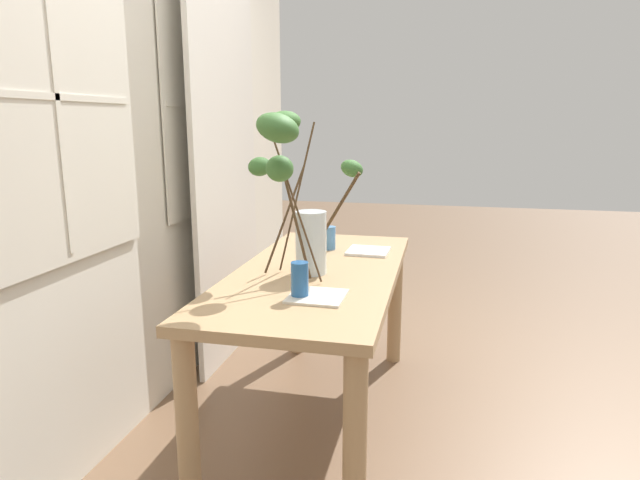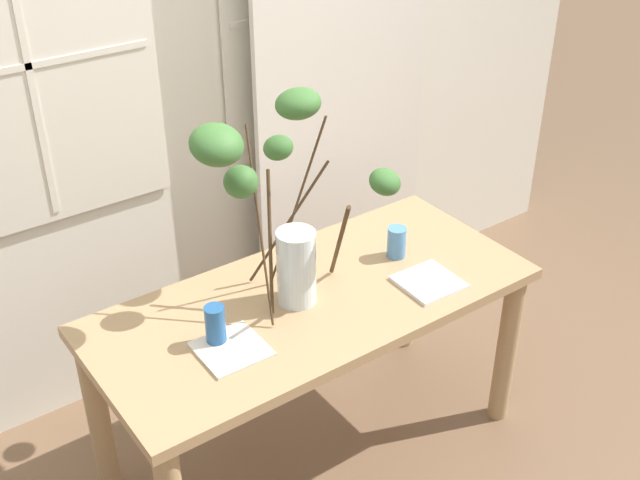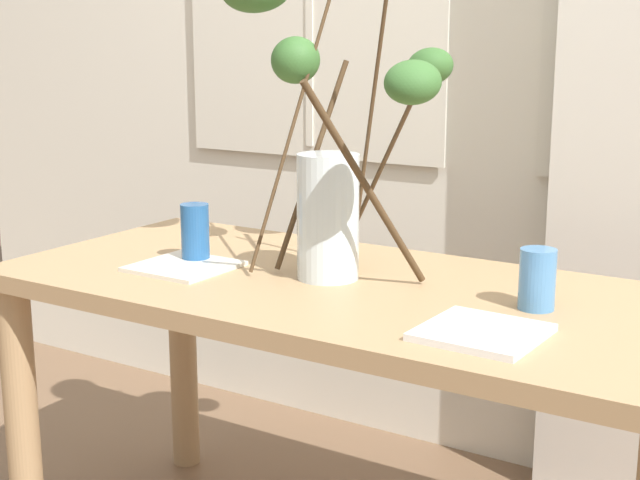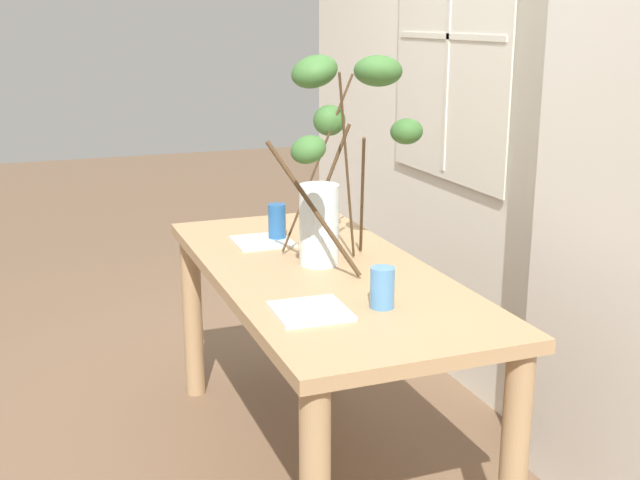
{
  "view_description": "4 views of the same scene",
  "coord_description": "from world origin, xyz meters",
  "px_view_note": "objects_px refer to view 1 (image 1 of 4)",
  "views": [
    {
      "loc": [
        -2.3,
        -0.53,
        1.38
      ],
      "look_at": [
        -0.01,
        -0.02,
        0.87
      ],
      "focal_mm": 30.55,
      "sensor_mm": 36.0,
      "label": 1
    },
    {
      "loc": [
        -1.33,
        -1.88,
        2.37
      ],
      "look_at": [
        0.02,
        -0.02,
        0.97
      ],
      "focal_mm": 45.3,
      "sensor_mm": 36.0,
      "label": 2
    },
    {
      "loc": [
        0.96,
        -1.64,
        1.26
      ],
      "look_at": [
        -0.09,
        0.03,
        0.81
      ],
      "focal_mm": 51.36,
      "sensor_mm": 36.0,
      "label": 3
    },
    {
      "loc": [
        2.41,
        -0.92,
        1.54
      ],
      "look_at": [
        0.0,
        -0.01,
        0.83
      ],
      "focal_mm": 45.47,
      "sensor_mm": 36.0,
      "label": 4
    }
  ],
  "objects_px": {
    "drinking_glass_blue_left": "(300,280)",
    "plate_square_right": "(368,251)",
    "drinking_glass_blue_right": "(329,238)",
    "dining_table": "(317,296)",
    "vase_with_branches": "(297,189)",
    "plate_square_left": "(317,296)"
  },
  "relations": [
    {
      "from": "drinking_glass_blue_left",
      "to": "vase_with_branches",
      "type": "bearing_deg",
      "value": 16.27
    },
    {
      "from": "dining_table",
      "to": "drinking_glass_blue_left",
      "type": "bearing_deg",
      "value": -176.22
    },
    {
      "from": "vase_with_branches",
      "to": "plate_square_right",
      "type": "bearing_deg",
      "value": -28.38
    },
    {
      "from": "dining_table",
      "to": "drinking_glass_blue_left",
      "type": "relative_size",
      "value": 11.4
    },
    {
      "from": "drinking_glass_blue_right",
      "to": "plate_square_right",
      "type": "relative_size",
      "value": 0.59
    },
    {
      "from": "plate_square_left",
      "to": "drinking_glass_blue_left",
      "type": "bearing_deg",
      "value": 105.21
    },
    {
      "from": "dining_table",
      "to": "drinking_glass_blue_right",
      "type": "xyz_separation_m",
      "value": [
        0.41,
        0.03,
        0.18
      ]
    },
    {
      "from": "vase_with_branches",
      "to": "drinking_glass_blue_right",
      "type": "distance_m",
      "value": 0.58
    },
    {
      "from": "dining_table",
      "to": "drinking_glass_blue_right",
      "type": "relative_size",
      "value": 13.13
    },
    {
      "from": "drinking_glass_blue_right",
      "to": "plate_square_left",
      "type": "relative_size",
      "value": 0.57
    },
    {
      "from": "vase_with_branches",
      "to": "drinking_glass_blue_right",
      "type": "bearing_deg",
      "value": -4.26
    },
    {
      "from": "plate_square_right",
      "to": "vase_with_branches",
      "type": "bearing_deg",
      "value": 151.62
    },
    {
      "from": "vase_with_branches",
      "to": "plate_square_right",
      "type": "distance_m",
      "value": 0.64
    },
    {
      "from": "vase_with_branches",
      "to": "plate_square_right",
      "type": "height_order",
      "value": "vase_with_branches"
    },
    {
      "from": "dining_table",
      "to": "vase_with_branches",
      "type": "relative_size",
      "value": 2.21
    },
    {
      "from": "drinking_glass_blue_left",
      "to": "plate_square_right",
      "type": "xyz_separation_m",
      "value": [
        0.78,
        -0.15,
        -0.06
      ]
    },
    {
      "from": "drinking_glass_blue_right",
      "to": "plate_square_right",
      "type": "height_order",
      "value": "drinking_glass_blue_right"
    },
    {
      "from": "drinking_glass_blue_right",
      "to": "plate_square_left",
      "type": "height_order",
      "value": "drinking_glass_blue_right"
    },
    {
      "from": "dining_table",
      "to": "plate_square_right",
      "type": "distance_m",
      "value": 0.44
    },
    {
      "from": "drinking_glass_blue_left",
      "to": "plate_square_right",
      "type": "distance_m",
      "value": 0.8
    },
    {
      "from": "dining_table",
      "to": "drinking_glass_blue_right",
      "type": "bearing_deg",
      "value": 4.47
    },
    {
      "from": "vase_with_branches",
      "to": "plate_square_left",
      "type": "height_order",
      "value": "vase_with_branches"
    }
  ]
}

